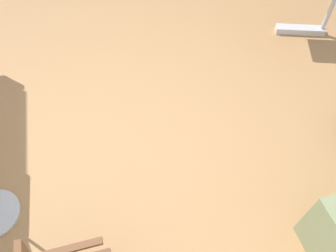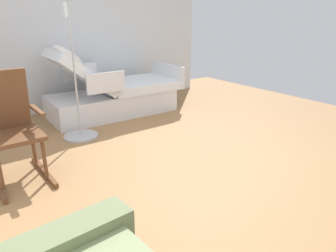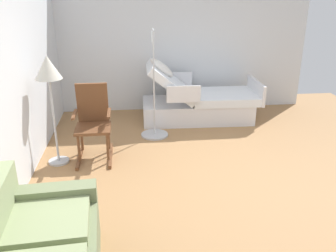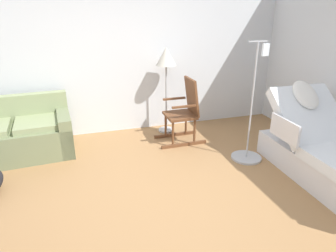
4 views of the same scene
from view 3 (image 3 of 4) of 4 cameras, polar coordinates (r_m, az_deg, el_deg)
ground_plane at (r=4.68m, az=7.09°, el=-8.10°), size 7.11×7.11×0.00m
back_wall at (r=4.28m, az=-24.56°, el=6.81°), size 5.89×0.10×2.70m
side_wall at (r=6.99m, az=2.19°, el=13.58°), size 0.10×4.81×2.70m
hospital_bed at (r=6.54m, az=4.69°, el=3.69°), size 1.06×2.09×1.17m
rocking_chair at (r=5.12m, az=-11.74°, el=0.50°), size 0.77×0.51×1.05m
floor_lamp at (r=4.84m, az=-18.37°, el=7.65°), size 0.34×0.34×1.48m
iv_pole at (r=5.81m, az=-2.17°, el=0.79°), size 0.44×0.44×1.69m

